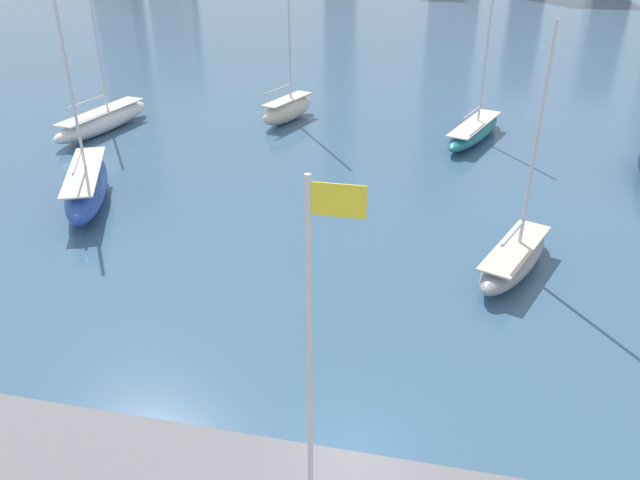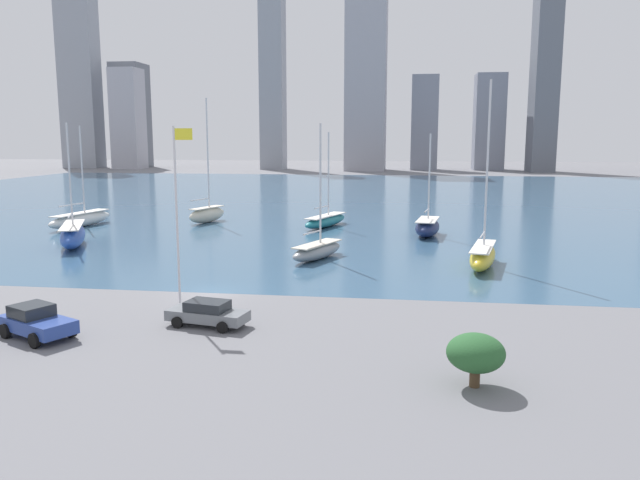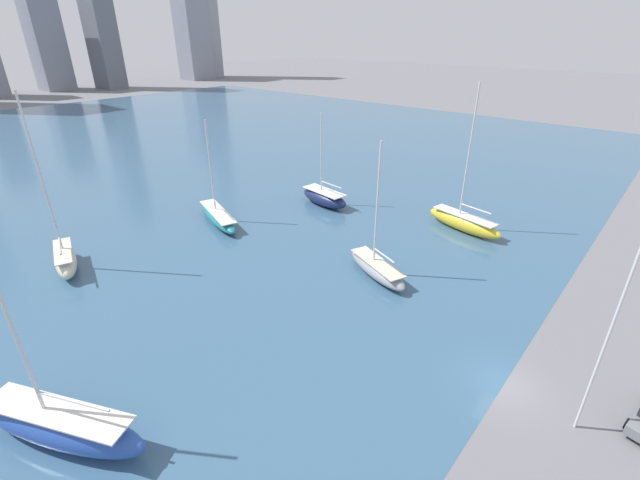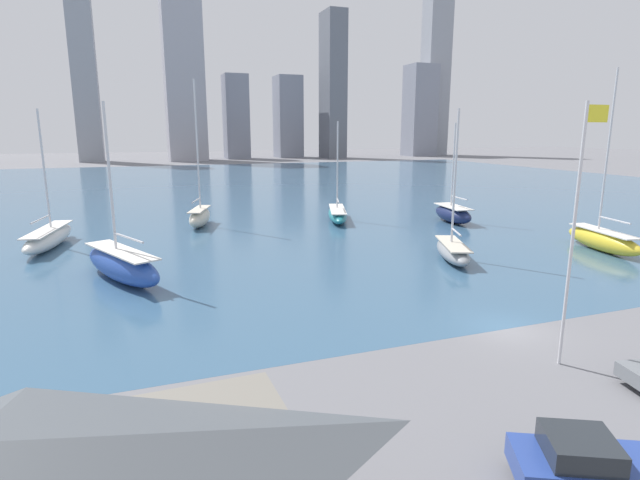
% 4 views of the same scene
% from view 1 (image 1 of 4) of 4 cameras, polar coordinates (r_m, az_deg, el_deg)
% --- Properties ---
extents(ground_plane, '(500.00, 500.00, 0.00)m').
position_cam_1_polar(ground_plane, '(21.91, 3.31, -18.73)').
color(ground_plane, slate).
extents(harbor_water, '(180.00, 140.00, 0.00)m').
position_cam_1_polar(harbor_water, '(86.46, 11.09, 16.70)').
color(harbor_water, '#385B7A').
rests_on(harbor_water, ground_plane).
extents(flag_pole, '(1.24, 0.14, 11.42)m').
position_cam_1_polar(flag_pole, '(14.79, -0.72, -13.11)').
color(flag_pole, silver).
rests_on(flag_pole, ground_plane).
extents(sailboat_cream, '(3.87, 7.10, 15.58)m').
position_cam_1_polar(sailboat_cream, '(54.17, -2.98, 11.95)').
color(sailboat_cream, beige).
rests_on(sailboat_cream, harbor_water).
extents(sailboat_gray, '(4.73, 7.85, 11.94)m').
position_cam_1_polar(sailboat_gray, '(32.20, 17.33, -1.48)').
color(sailboat_gray, gray).
rests_on(sailboat_gray, harbor_water).
extents(sailboat_white, '(3.92, 11.05, 12.13)m').
position_cam_1_polar(sailboat_white, '(54.37, -19.26, 10.30)').
color(sailboat_white, white).
rests_on(sailboat_white, harbor_water).
extents(sailboat_blue, '(6.24, 10.12, 12.16)m').
position_cam_1_polar(sailboat_blue, '(40.51, -20.56, 4.65)').
color(sailboat_blue, '#284CA8').
rests_on(sailboat_blue, harbor_water).
extents(sailboat_teal, '(5.19, 10.06, 11.35)m').
position_cam_1_polar(sailboat_teal, '(50.75, 13.90, 9.67)').
color(sailboat_teal, '#1E757F').
rests_on(sailboat_teal, harbor_water).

